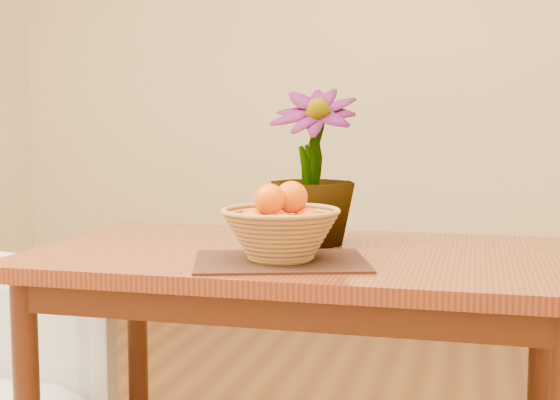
# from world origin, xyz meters

# --- Properties ---
(wall_back) EXTENTS (4.00, 0.02, 2.70)m
(wall_back) POSITION_xyz_m (0.00, 2.25, 1.35)
(wall_back) COLOR #FAEDBE
(wall_back) RESTS_ON floor
(table) EXTENTS (1.40, 0.80, 0.75)m
(table) POSITION_xyz_m (0.00, 0.30, 0.66)
(table) COLOR brown
(table) RESTS_ON floor
(placemat) EXTENTS (0.48, 0.41, 0.01)m
(placemat) POSITION_xyz_m (-0.02, 0.12, 0.75)
(placemat) COLOR #3B1E15
(placemat) RESTS_ON table
(wicker_basket) EXTENTS (0.28, 0.28, 0.12)m
(wicker_basket) POSITION_xyz_m (-0.02, 0.12, 0.81)
(wicker_basket) COLOR #B28A4A
(wicker_basket) RESTS_ON placemat
(orange_pile) EXTENTS (0.20, 0.19, 0.14)m
(orange_pile) POSITION_xyz_m (-0.01, 0.12, 0.86)
(orange_pile) COLOR #F86704
(orange_pile) RESTS_ON wicker_basket
(potted_plant) EXTENTS (0.24, 0.24, 0.42)m
(potted_plant) POSITION_xyz_m (0.00, 0.40, 0.96)
(potted_plant) COLOR #184814
(potted_plant) RESTS_ON table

